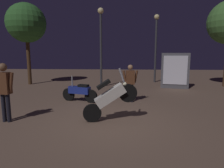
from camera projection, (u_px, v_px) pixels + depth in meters
ground_plane at (111, 122)px, 5.94m from camera, size 40.00×40.00×0.00m
motorcycle_white_foreground at (110, 97)px, 5.89m from camera, size 1.65×0.49×1.63m
motorcycle_blue_parked_left at (80, 92)px, 8.37m from camera, size 1.61×0.60×1.11m
person_rider_beside at (130, 80)px, 8.22m from camera, size 0.66×0.27×1.60m
person_bystander_far at (4, 87)px, 5.78m from camera, size 0.68×0.28×1.78m
streetlamp_near at (156, 40)px, 13.78m from camera, size 0.36×0.36×4.77m
streetlamp_far at (101, 37)px, 11.80m from camera, size 0.36×0.36×4.76m
tree_center_bg at (26, 23)px, 12.66m from camera, size 2.52×2.52×5.29m
kiosk_billboard at (175, 71)px, 11.64m from camera, size 1.67×0.81×2.10m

